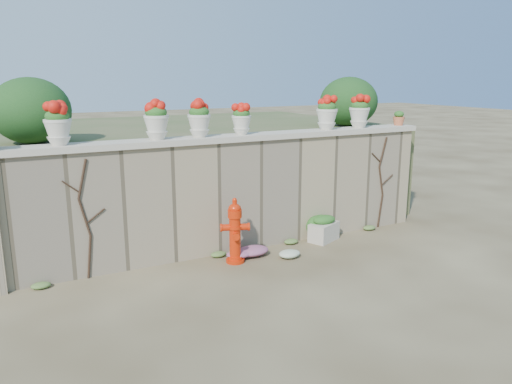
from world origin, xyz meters
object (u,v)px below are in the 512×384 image
fire_hydrant (235,231)px  terracotta_pot (399,119)px  urn_pot_0 (58,124)px  planter_box (324,229)px

fire_hydrant → terracotta_pot: bearing=29.0°
urn_pot_0 → terracotta_pot: (6.73, 0.00, -0.18)m
urn_pot_0 → planter_box: bearing=-5.1°
fire_hydrant → terracotta_pot: terracotta_pot is taller
fire_hydrant → urn_pot_0: 3.24m
fire_hydrant → terracotta_pot: (4.14, 0.66, 1.67)m
fire_hydrant → urn_pot_0: urn_pot_0 is taller
planter_box → terracotta_pot: size_ratio=2.40×
planter_box → fire_hydrant: bearing=163.2°
planter_box → terracotta_pot: 2.95m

